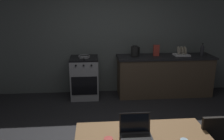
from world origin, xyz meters
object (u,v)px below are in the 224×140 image
at_px(frying_pan, 84,57).
at_px(cereal_box, 156,50).
at_px(laptop, 136,133).
at_px(electric_kettle, 135,51).
at_px(dish_rack, 181,53).
at_px(stove_oven, 85,77).
at_px(bottle, 202,50).

relative_size(frying_pan, cereal_box, 1.74).
bearing_deg(laptop, frying_pan, 108.97).
bearing_deg(frying_pan, electric_kettle, 1.46).
height_order(laptop, electric_kettle, electric_kettle).
bearing_deg(electric_kettle, cereal_box, 2.35).
bearing_deg(frying_pan, laptop, -78.17).
bearing_deg(laptop, dish_rack, 68.94).
height_order(stove_oven, frying_pan, frying_pan).
height_order(electric_kettle, bottle, bottle).
xyz_separation_m(electric_kettle, frying_pan, (-1.11, -0.03, -0.09)).
height_order(laptop, bottle, bottle).
distance_m(cereal_box, dish_rack, 0.58).
bearing_deg(cereal_box, bottle, -3.91).
distance_m(laptop, frying_pan, 2.96).
bearing_deg(electric_kettle, stove_oven, -179.87).
distance_m(stove_oven, bottle, 2.69).
distance_m(laptop, dish_rack, 3.32).
bearing_deg(stove_oven, bottle, -1.04).
relative_size(laptop, frying_pan, 0.75).
bearing_deg(stove_oven, dish_rack, 0.07).
xyz_separation_m(bottle, frying_pan, (-2.62, 0.02, -0.11)).
xyz_separation_m(frying_pan, cereal_box, (1.59, 0.05, 0.10)).
relative_size(frying_pan, dish_rack, 1.26).
height_order(frying_pan, cereal_box, cereal_box).
relative_size(bottle, dish_rack, 0.83).
height_order(bottle, frying_pan, bottle).
xyz_separation_m(stove_oven, dish_rack, (2.18, 0.00, 0.50)).
bearing_deg(bottle, laptop, -125.06).
xyz_separation_m(stove_oven, electric_kettle, (1.11, 0.00, 0.57)).
relative_size(bottle, cereal_box, 1.14).
bearing_deg(dish_rack, cereal_box, 178.01).
bearing_deg(dish_rack, electric_kettle, 180.00).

